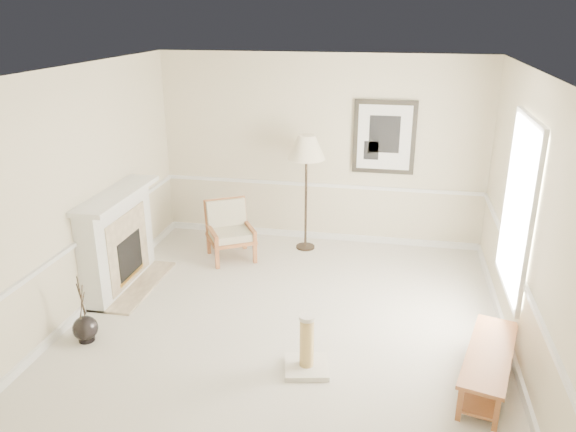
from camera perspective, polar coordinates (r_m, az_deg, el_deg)
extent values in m
plane|color=silver|center=(6.69, -0.25, -11.10)|extent=(5.50, 5.50, 0.00)
cube|color=beige|center=(8.66, 3.34, 6.68)|extent=(5.00, 0.04, 2.90)
cube|color=beige|center=(3.67, -9.00, -13.55)|extent=(5.00, 0.04, 2.90)
cube|color=beige|center=(6.97, -20.87, 1.97)|extent=(0.04, 5.50, 2.90)
cube|color=beige|center=(6.11, 23.38, -0.88)|extent=(0.04, 5.50, 2.90)
cube|color=white|center=(5.74, -0.30, 14.47)|extent=(5.00, 5.50, 0.04)
cube|color=white|center=(9.08, 3.14, -1.98)|extent=(4.95, 0.04, 0.10)
cube|color=white|center=(8.79, 3.25, 3.16)|extent=(4.95, 0.04, 0.05)
cube|color=white|center=(6.45, 22.43, 0.82)|extent=(0.03, 1.20, 1.80)
cube|color=white|center=(6.45, 22.34, 0.82)|extent=(0.05, 1.34, 1.94)
cube|color=black|center=(8.51, 9.75, 7.89)|extent=(0.92, 0.04, 1.10)
cube|color=white|center=(8.48, 9.75, 7.86)|extent=(0.78, 0.01, 0.96)
cube|color=black|center=(8.47, 9.77, 8.18)|extent=(0.45, 0.01, 0.55)
cube|color=white|center=(7.66, -16.93, -2.54)|extent=(0.28, 1.50, 1.25)
cube|color=white|center=(7.42, -17.10, 2.10)|extent=(0.46, 1.64, 0.06)
cube|color=#C6B28E|center=(7.63, -15.90, -3.15)|extent=(0.02, 1.05, 0.95)
cube|color=black|center=(7.67, -15.75, -4.05)|extent=(0.02, 0.62, 0.58)
cube|color=gold|center=(7.78, -15.53, -5.80)|extent=(0.01, 0.66, 0.05)
cube|color=#C6B28E|center=(7.84, -15.43, -6.76)|extent=(0.60, 1.50, 0.03)
sphere|color=black|center=(6.73, -19.90, -10.66)|extent=(0.28, 0.28, 0.28)
cylinder|color=black|center=(6.79, -19.78, -11.53)|extent=(0.18, 0.18, 0.08)
cylinder|color=black|center=(6.56, -20.27, -7.94)|extent=(0.03, 0.12, 0.44)
cylinder|color=black|center=(6.57, -20.23, -8.21)|extent=(0.03, 0.15, 0.36)
cylinder|color=black|center=(6.54, -20.31, -7.68)|extent=(0.02, 0.07, 0.51)
cube|color=#93572F|center=(8.05, -7.21, -4.19)|extent=(0.07, 0.07, 0.34)
cube|color=#93572F|center=(8.55, -8.06, -2.72)|extent=(0.07, 0.07, 0.34)
cube|color=#93572F|center=(8.17, -3.38, -3.66)|extent=(0.07, 0.07, 0.34)
cube|color=#93572F|center=(8.67, -4.45, -2.25)|extent=(0.07, 0.07, 0.34)
cube|color=#93572F|center=(8.30, -5.81, -2.27)|extent=(0.87, 0.87, 0.05)
cube|color=#93572F|center=(8.46, -6.36, 0.19)|extent=(0.62, 0.45, 0.49)
cube|color=#93572F|center=(8.18, -7.74, -1.53)|extent=(0.37, 0.57, 0.05)
cube|color=#93572F|center=(8.30, -3.98, -1.05)|extent=(0.37, 0.57, 0.05)
cube|color=white|center=(8.26, -5.83, -1.75)|extent=(0.79, 0.79, 0.11)
cube|color=white|center=(8.40, -6.28, 0.18)|extent=(0.59, 0.45, 0.44)
cylinder|color=black|center=(8.73, 1.77, -3.14)|extent=(0.29, 0.29, 0.03)
cylinder|color=black|center=(8.44, 1.83, 1.89)|extent=(0.04, 0.04, 1.59)
cone|color=#FDEECA|center=(8.23, 1.89, 7.00)|extent=(0.69, 0.69, 0.35)
cube|color=#93572F|center=(5.89, 19.82, -12.96)|extent=(0.74, 1.42, 0.04)
cube|color=#93572F|center=(6.04, 19.51, -15.14)|extent=(0.66, 1.31, 0.03)
cube|color=#93572F|center=(5.49, 17.06, -17.75)|extent=(0.06, 0.06, 0.35)
cube|color=#93572F|center=(5.48, 20.43, -18.31)|extent=(0.06, 0.06, 0.35)
cube|color=#93572F|center=(6.53, 18.92, -11.36)|extent=(0.06, 0.06, 0.35)
cube|color=#93572F|center=(6.52, 21.68, -11.80)|extent=(0.06, 0.06, 0.35)
cube|color=white|center=(5.97, 1.88, -15.06)|extent=(0.52, 0.52, 0.06)
cylinder|color=tan|center=(5.81, 1.92, -12.70)|extent=(0.14, 0.14, 0.53)
cylinder|color=white|center=(5.66, 1.95, -10.26)|extent=(0.17, 0.17, 0.04)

